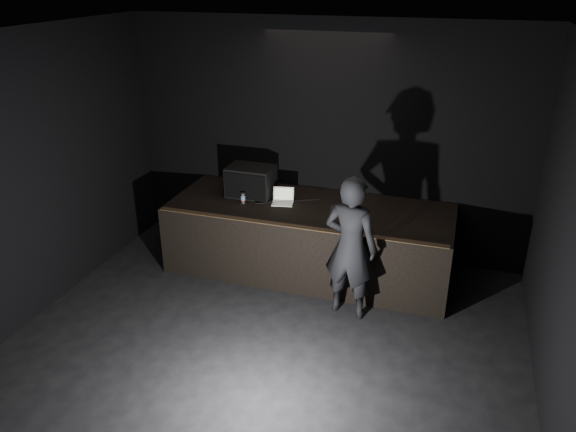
% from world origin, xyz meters
% --- Properties ---
extents(ground, '(7.00, 7.00, 0.00)m').
position_xyz_m(ground, '(0.00, 0.00, 0.00)').
color(ground, black).
rests_on(ground, ground).
extents(room_walls, '(6.10, 7.10, 3.52)m').
position_xyz_m(room_walls, '(0.00, 0.00, 2.02)').
color(room_walls, black).
rests_on(room_walls, ground).
extents(stage_riser, '(4.00, 1.50, 1.00)m').
position_xyz_m(stage_riser, '(0.00, 2.73, 0.50)').
color(stage_riser, black).
rests_on(stage_riser, ground).
extents(riser_lip, '(3.92, 0.10, 0.01)m').
position_xyz_m(riser_lip, '(0.00, 2.02, 1.01)').
color(riser_lip, brown).
rests_on(riser_lip, stage_riser).
extents(stage_monitor, '(0.67, 0.49, 0.44)m').
position_xyz_m(stage_monitor, '(-0.95, 2.88, 1.22)').
color(stage_monitor, black).
rests_on(stage_monitor, stage_riser).
extents(cable, '(0.85, 0.46, 0.02)m').
position_xyz_m(cable, '(-0.35, 2.79, 1.01)').
color(cable, black).
rests_on(cable, stage_riser).
extents(laptop, '(0.34, 0.32, 0.20)m').
position_xyz_m(laptop, '(-0.41, 2.76, 1.05)').
color(laptop, white).
rests_on(laptop, stage_riser).
extents(beer_can, '(0.06, 0.06, 0.15)m').
position_xyz_m(beer_can, '(-0.95, 2.56, 1.08)').
color(beer_can, silver).
rests_on(beer_can, stage_riser).
extents(plastic_cup, '(0.07, 0.07, 0.09)m').
position_xyz_m(plastic_cup, '(0.36, 2.62, 1.05)').
color(plastic_cup, white).
rests_on(plastic_cup, stage_riser).
extents(wii_remote, '(0.09, 0.13, 0.02)m').
position_xyz_m(wii_remote, '(0.75, 2.08, 1.01)').
color(wii_remote, white).
rests_on(wii_remote, stage_riser).
extents(person, '(0.75, 0.56, 1.87)m').
position_xyz_m(person, '(0.79, 1.78, 0.94)').
color(person, black).
rests_on(person, ground).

